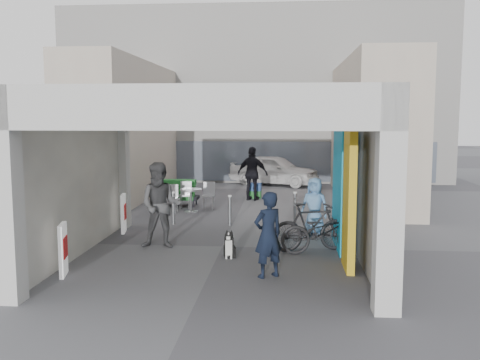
# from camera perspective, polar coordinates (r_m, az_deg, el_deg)

# --- Properties ---
(ground) EXTENTS (90.00, 90.00, 0.00)m
(ground) POSITION_cam_1_polar(r_m,az_deg,el_deg) (12.55, -1.90, -7.10)
(ground) COLOR #55555A
(ground) RESTS_ON ground
(arcade_canopy) EXTENTS (6.40, 6.45, 6.40)m
(arcade_canopy) POSITION_cam_1_polar(r_m,az_deg,el_deg) (11.33, 0.29, 3.20)
(arcade_canopy) COLOR #B3B3AF
(arcade_canopy) RESTS_ON ground
(far_building) EXTENTS (18.00, 4.08, 8.00)m
(far_building) POSITION_cam_1_polar(r_m,az_deg,el_deg) (26.15, 1.65, 8.93)
(far_building) COLOR white
(far_building) RESTS_ON ground
(plaza_bldg_left) EXTENTS (2.00, 9.00, 5.00)m
(plaza_bldg_left) POSITION_cam_1_polar(r_m,az_deg,el_deg) (20.48, -12.10, 5.21)
(plaza_bldg_left) COLOR #B4A895
(plaza_bldg_left) RESTS_ON ground
(plaza_bldg_right) EXTENTS (2.00, 9.00, 5.00)m
(plaza_bldg_right) POSITION_cam_1_polar(r_m,az_deg,el_deg) (19.84, 13.73, 5.12)
(plaza_bldg_right) COLOR #B4A895
(plaza_bldg_right) RESTS_ON ground
(bollard_left) EXTENTS (0.09, 0.09, 0.91)m
(bollard_left) POSITION_cam_1_polar(r_m,az_deg,el_deg) (15.08, -7.12, -3.03)
(bollard_left) COLOR gray
(bollard_left) RESTS_ON ground
(bollard_center) EXTENTS (0.09, 0.09, 0.84)m
(bollard_center) POSITION_cam_1_polar(r_m,az_deg,el_deg) (14.79, -1.09, -3.31)
(bollard_center) COLOR gray
(bollard_center) RESTS_ON ground
(bollard_right) EXTENTS (0.09, 0.09, 0.95)m
(bollard_right) POSITION_cam_1_polar(r_m,az_deg,el_deg) (14.73, 5.88, -3.17)
(bollard_right) COLOR gray
(bollard_right) RESTS_ON ground
(advert_board_near) EXTENTS (0.21, 0.55, 1.00)m
(advert_board_near) POSITION_cam_1_polar(r_m,az_deg,el_deg) (10.75, -18.34, -7.04)
(advert_board_near) COLOR white
(advert_board_near) RESTS_ON ground
(advert_board_far) EXTENTS (0.19, 0.56, 1.00)m
(advert_board_far) POSITION_cam_1_polar(r_m,az_deg,el_deg) (14.28, -12.31, -3.48)
(advert_board_far) COLOR white
(advert_board_far) RESTS_ON ground
(cafe_set) EXTENTS (1.46, 1.18, 0.88)m
(cafe_set) POSITION_cam_1_polar(r_m,az_deg,el_deg) (17.32, -5.46, -2.21)
(cafe_set) COLOR #ADADB2
(cafe_set) RESTS_ON ground
(produce_stand) EXTENTS (1.32, 0.72, 0.87)m
(produce_stand) POSITION_cam_1_polar(r_m,az_deg,el_deg) (18.24, -6.54, -1.66)
(produce_stand) COLOR black
(produce_stand) RESTS_ON ground
(crate_stack) EXTENTS (0.47, 0.38, 0.56)m
(crate_stack) POSITION_cam_1_polar(r_m,az_deg,el_deg) (19.81, 1.61, -1.14)
(crate_stack) COLOR #1B6120
(crate_stack) RESTS_ON ground
(border_collie) EXTENTS (0.23, 0.45, 0.62)m
(border_collie) POSITION_cam_1_polar(r_m,az_deg,el_deg) (11.52, -1.15, -7.11)
(border_collie) COLOR black
(border_collie) RESTS_ON ground
(man_with_dog) EXTENTS (0.71, 0.65, 1.63)m
(man_with_dog) POSITION_cam_1_polar(r_m,az_deg,el_deg) (10.05, 3.02, -5.84)
(man_with_dog) COLOR black
(man_with_dog) RESTS_ON ground
(man_back_turned) EXTENTS (1.00, 0.80, 1.98)m
(man_back_turned) POSITION_cam_1_polar(r_m,az_deg,el_deg) (12.39, -8.47, -2.68)
(man_back_turned) COLOR #434446
(man_back_turned) RESTS_ON ground
(man_elderly) EXTENTS (0.85, 0.72, 1.47)m
(man_elderly) POSITION_cam_1_polar(r_m,az_deg,el_deg) (13.79, 7.95, -2.78)
(man_elderly) COLOR #608DBC
(man_elderly) RESTS_ON ground
(man_crates) EXTENTS (1.22, 0.76, 1.93)m
(man_crates) POSITION_cam_1_polar(r_m,az_deg,el_deg) (19.24, 1.35, 0.69)
(man_crates) COLOR black
(man_crates) RESTS_ON ground
(bicycle_front) EXTENTS (2.00, 1.00, 1.00)m
(bicycle_front) POSITION_cam_1_polar(r_m,az_deg,el_deg) (11.93, 8.92, -5.44)
(bicycle_front) COLOR black
(bicycle_front) RESTS_ON ground
(bicycle_rear) EXTENTS (1.91, 0.98, 1.10)m
(bicycle_rear) POSITION_cam_1_polar(r_m,az_deg,el_deg) (12.11, 7.61, -5.00)
(bicycle_rear) COLOR black
(bicycle_rear) RESTS_ON ground
(white_van) EXTENTS (4.24, 2.90, 1.34)m
(white_van) POSITION_cam_1_polar(r_m,az_deg,el_deg) (23.68, 3.64, 1.10)
(white_van) COLOR white
(white_van) RESTS_ON ground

